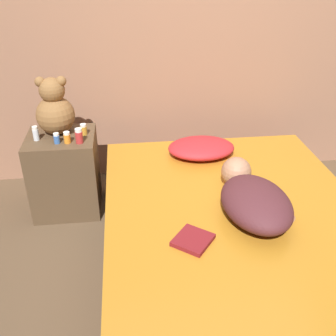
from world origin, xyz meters
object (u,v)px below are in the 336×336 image
at_px(bottle_red, 79,136).
at_px(bottle_amber, 84,130).
at_px(bottle_blue, 57,138).
at_px(bottle_clear, 36,133).
at_px(person_lying, 253,198).
at_px(book, 193,240).
at_px(pillow, 201,148).
at_px(bottle_orange, 67,138).
at_px(teddy_bear, 55,109).

bearing_deg(bottle_red, bottle_amber, 81.19).
xyz_separation_m(bottle_blue, bottle_clear, (-0.14, 0.06, 0.01)).
bearing_deg(person_lying, bottle_amber, 138.29).
bearing_deg(book, person_lying, 30.43).
relative_size(person_lying, bottle_amber, 9.09).
distance_m(pillow, bottle_clear, 1.12).
xyz_separation_m(person_lying, bottle_red, (-0.97, 0.65, 0.13)).
distance_m(pillow, bottle_orange, 0.91).
bearing_deg(bottle_red, bottle_clear, 165.13).
distance_m(pillow, person_lying, 0.72).
relative_size(teddy_bear, book, 1.63).
xyz_separation_m(bottle_red, book, (0.60, -0.86, -0.21)).
bearing_deg(bottle_orange, pillow, 3.07).
xyz_separation_m(bottle_red, bottle_clear, (-0.29, 0.08, -0.00)).
height_order(bottle_clear, book, bottle_clear).
height_order(person_lying, teddy_bear, teddy_bear).
bearing_deg(bottle_red, teddy_bear, 132.22).
relative_size(bottle_red, bottle_orange, 1.30).
bearing_deg(bottle_orange, book, -52.04).
height_order(bottle_red, bottle_clear, bottle_red).
height_order(teddy_bear, bottle_blue, teddy_bear).
bearing_deg(bottle_red, bottle_blue, 175.64).
height_order(teddy_bear, bottle_amber, teddy_bear).
bearing_deg(bottle_amber, bottle_orange, -129.43).
relative_size(pillow, bottle_orange, 6.04).
height_order(bottle_blue, bottle_amber, bottle_amber).
distance_m(bottle_blue, book, 1.17).
distance_m(person_lying, bottle_red, 1.18).
bearing_deg(book, bottle_blue, 130.50).
distance_m(person_lying, teddy_bear, 1.42).
distance_m(teddy_bear, book, 1.33).
bearing_deg(teddy_bear, bottle_clear, -141.66).
distance_m(person_lying, bottle_amber, 1.23).
xyz_separation_m(bottle_red, bottle_orange, (-0.08, 0.01, -0.01)).
height_order(bottle_red, bottle_amber, bottle_red).
height_order(bottle_amber, bottle_orange, same).
bearing_deg(bottle_blue, teddy_bear, 95.09).
relative_size(bottle_blue, book, 0.29).
bearing_deg(book, bottle_red, 124.91).
height_order(bottle_red, bottle_orange, bottle_red).
bearing_deg(bottle_blue, bottle_clear, 155.30).
relative_size(bottle_blue, bottle_clear, 0.73).
bearing_deg(person_lying, bottle_clear, 147.49).
height_order(pillow, teddy_bear, teddy_bear).
distance_m(bottle_red, bottle_amber, 0.13).
bearing_deg(bottle_amber, bottle_blue, -144.86).
bearing_deg(bottle_amber, pillow, -5.00).
distance_m(person_lying, bottle_clear, 1.46).
relative_size(person_lying, bottle_red, 6.97).
bearing_deg(bottle_clear, teddy_bear, 38.34).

